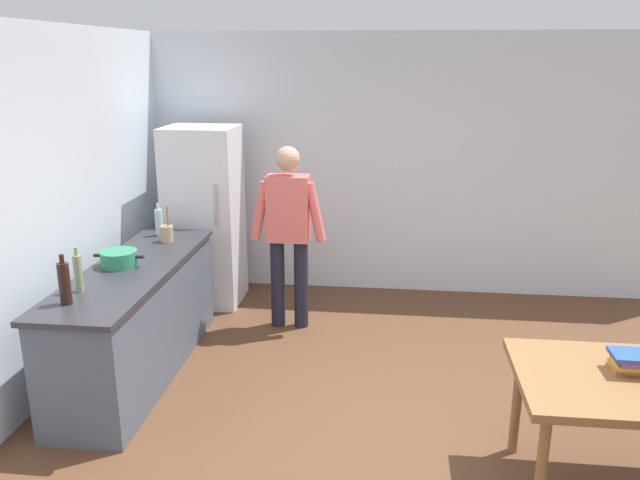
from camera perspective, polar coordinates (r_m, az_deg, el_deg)
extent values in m
plane|color=brown|center=(4.38, 6.15, -18.04)|extent=(14.00, 14.00, 0.00)
cube|color=silver|center=(6.71, 6.80, 6.64)|extent=(6.40, 0.12, 2.70)
cube|color=silver|center=(4.74, -26.50, 0.95)|extent=(0.12, 5.60, 2.70)
cube|color=#4C5666|center=(5.25, -16.15, -7.18)|extent=(0.60, 2.12, 0.86)
cube|color=#2D2D33|center=(5.09, -16.54, -2.52)|extent=(0.64, 2.20, 0.04)
cube|color=white|center=(6.50, -10.35, 2.11)|extent=(0.70, 0.64, 1.80)
cylinder|color=#B2B2B7|center=(6.07, -9.37, 3.10)|extent=(0.02, 0.02, 0.40)
cylinder|color=#1E1E2D|center=(5.93, -3.82, -3.89)|extent=(0.13, 0.13, 0.84)
cylinder|color=#1E1E2D|center=(5.90, -1.72, -3.98)|extent=(0.13, 0.13, 0.84)
cube|color=#E56660|center=(5.70, -2.87, 2.86)|extent=(0.38, 0.22, 0.60)
sphere|color=tan|center=(5.62, -2.94, 7.33)|extent=(0.22, 0.22, 0.22)
cylinder|color=#E56660|center=(5.72, -5.41, 2.63)|extent=(0.20, 0.09, 0.55)
cylinder|color=#E56660|center=(5.64, -0.42, 2.51)|extent=(0.20, 0.09, 0.55)
cylinder|color=olive|center=(3.74, 19.28, -19.16)|extent=(0.06, 0.06, 0.70)
cylinder|color=olive|center=(4.32, 17.30, -13.83)|extent=(0.06, 0.06, 0.70)
cylinder|color=#2D845B|center=(5.11, -17.65, -1.60)|extent=(0.28, 0.28, 0.12)
cube|color=black|center=(5.18, -19.39, -1.31)|extent=(0.06, 0.03, 0.02)
cube|color=black|center=(5.04, -15.91, -1.47)|extent=(0.06, 0.03, 0.02)
cylinder|color=tan|center=(5.67, -13.64, 0.55)|extent=(0.11, 0.11, 0.14)
cylinder|color=olive|center=(5.63, -13.53, 1.93)|extent=(0.02, 0.05, 0.22)
cylinder|color=olive|center=(5.62, -13.58, 1.89)|extent=(0.02, 0.04, 0.22)
cylinder|color=gray|center=(4.63, -20.95, -2.86)|extent=(0.06, 0.06, 0.26)
cylinder|color=gray|center=(4.58, -21.15, -0.97)|extent=(0.02, 0.02, 0.06)
cylinder|color=silver|center=(5.86, -14.30, 1.53)|extent=(0.07, 0.07, 0.24)
cylinder|color=silver|center=(5.83, -14.40, 2.96)|extent=(0.03, 0.03, 0.06)
cylinder|color=black|center=(4.44, -22.02, -3.67)|extent=(0.08, 0.08, 0.28)
cylinder|color=black|center=(4.38, -22.25, -1.58)|extent=(0.03, 0.03, 0.06)
cube|color=orange|center=(4.06, 26.23, -10.20)|extent=(0.22, 0.15, 0.04)
cube|color=gold|center=(4.03, 26.62, -9.95)|extent=(0.25, 0.16, 0.03)
cube|color=#753D7F|center=(4.01, 26.62, -9.65)|extent=(0.21, 0.18, 0.03)
cube|color=#284C8E|center=(4.00, 26.44, -9.30)|extent=(0.25, 0.18, 0.02)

